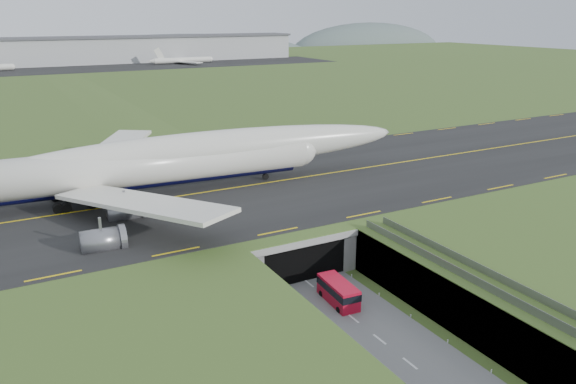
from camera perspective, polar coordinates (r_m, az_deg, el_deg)
ground at (r=69.18m, az=5.18°, el=-11.71°), size 900.00×900.00×0.00m
airfield_deck at (r=67.77m, az=5.25°, el=-9.50°), size 800.00×800.00×6.00m
trench_road at (r=63.93m, az=9.01°, el=-14.44°), size 12.00×75.00×0.20m
taxiway at (r=93.77m, az=-5.87°, el=0.33°), size 800.00×44.00×0.18m
tunnel_portal at (r=80.74m, az=-1.31°, el=-4.56°), size 17.00×22.30×6.00m
guideway at (r=61.50m, az=24.42°, el=-11.70°), size 3.00×53.00×7.05m
jumbo_jet at (r=91.54m, az=-13.85°, el=2.83°), size 90.82×58.98×19.55m
shuttle_tram at (r=69.61m, az=5.13°, el=-10.09°), size 3.00×6.87×2.76m
cargo_terminal at (r=351.49m, az=-23.51°, el=12.97°), size 320.00×67.00×15.60m
distant_hills at (r=491.32m, az=-17.23°, el=12.44°), size 700.00×91.00×60.00m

